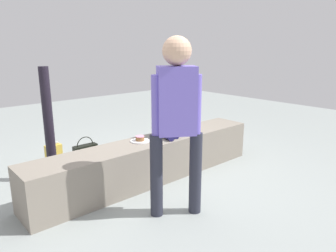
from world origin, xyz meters
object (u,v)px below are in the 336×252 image
Objects in this scene: cake_box_white at (104,165)px; water_bottle_near_gift at (163,147)px; adult_standing at (177,112)px; gift_bag at (54,155)px; child_seated at (163,119)px; handbag_brown_canvas at (145,152)px; cake_plate at (140,140)px; handbag_black_leather at (85,151)px.

water_bottle_near_gift is at bearing -2.11° from cake_box_white.
gift_bag is (-0.38, 1.97, -0.84)m from adult_standing.
water_bottle_near_gift is at bearing 49.99° from child_seated.
handbag_brown_canvas is (-0.39, -0.08, 0.04)m from water_bottle_near_gift.
gift_bag is 1.03× the size of cake_box_white.
water_bottle_near_gift is at bearing 34.46° from cake_plate.
gift_bag is (-0.90, 1.18, -0.55)m from child_seated.
cake_plate is at bearing -131.45° from handbag_brown_canvas.
handbag_brown_canvas reaches higher than gift_bag.
child_seated is 0.38m from cake_plate.
child_seated reaches higher than handbag_brown_canvas.
cake_box_white is at bearing 103.65° from cake_plate.
gift_bag is 1.51m from water_bottle_near_gift.
cake_plate is 1.08m from water_bottle_near_gift.
cake_box_white is (-0.97, 0.04, -0.04)m from water_bottle_near_gift.
cake_plate is 1.34m from gift_bag.
cake_plate is 0.75m from handbag_brown_canvas.
handbag_black_leather is at bearing 95.31° from cake_plate.
gift_bag is 0.46m from handbag_black_leather.
water_bottle_near_gift is at bearing 10.97° from handbag_brown_canvas.
child_seated is 0.30× the size of adult_standing.
water_bottle_near_gift is (0.49, 0.59, -0.60)m from child_seated.
cake_plate is at bearing -145.54° from water_bottle_near_gift.
water_bottle_near_gift is at bearing -32.93° from handbag_black_leather.
adult_standing reaches higher than gift_bag.
handbag_black_leather is (-0.44, 1.19, -0.60)m from child_seated.
handbag_brown_canvas reaches higher than water_bottle_near_gift.
adult_standing is at bearing -91.84° from cake_box_white.
handbag_black_leather is at bearing 128.52° from handbag_brown_canvas.
handbag_black_leather is 0.94× the size of handbag_brown_canvas.
adult_standing is 2.17m from handbag_black_leather.
child_seated is 1.58m from gift_bag.
adult_standing is 1.67m from handbag_brown_canvas.
adult_standing is (-0.52, -0.79, 0.29)m from child_seated.
child_seated is 1.40m from handbag_black_leather.
handbag_brown_canvas is at bearing -33.85° from gift_bag.
handbag_black_leather reaches higher than water_bottle_near_gift.
adult_standing is at bearing -123.41° from child_seated.
cake_plate reaches higher than gift_bag.
child_seated is at bearing -130.01° from water_bottle_near_gift.
cake_box_white is 0.88× the size of handbag_brown_canvas.
cake_box_white is (-0.48, 0.62, -0.65)m from child_seated.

